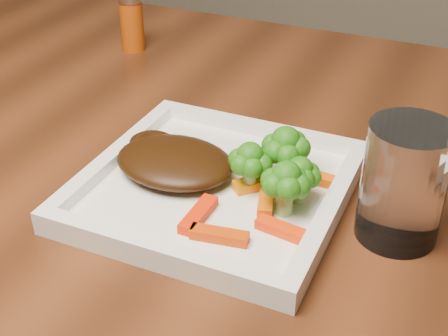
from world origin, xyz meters
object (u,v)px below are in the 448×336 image
at_px(plate, 216,190).
at_px(spice_shaker, 132,22).
at_px(steak, 175,162).
at_px(dining_table, 68,304).
at_px(drinking_glass, 404,183).

distance_m(plate, spice_shaker, 0.44).
bearing_deg(steak, spice_shaker, 127.53).
relative_size(dining_table, steak, 11.91).
distance_m(steak, drinking_glass, 0.24).
relative_size(plate, steak, 2.01).
height_order(plate, drinking_glass, drinking_glass).
bearing_deg(plate, dining_table, 164.29).
relative_size(dining_table, drinking_glass, 13.33).
distance_m(spice_shaker, drinking_glass, 0.58).
bearing_deg(plate, spice_shaker, 132.45).
bearing_deg(spice_shaker, steak, -52.47).
height_order(plate, steak, steak).
relative_size(steak, drinking_glass, 1.12).
bearing_deg(dining_table, drinking_glass, -8.78).
height_order(dining_table, drinking_glass, drinking_glass).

